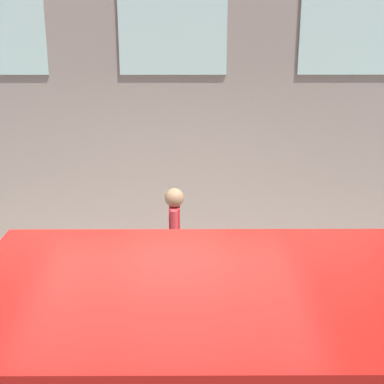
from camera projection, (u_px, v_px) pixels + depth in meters
name	position (u px, v px, depth m)	size (l,w,h in m)	color
ground_plane	(168.00, 358.00, 5.15)	(80.00, 80.00, 0.00)	#47474C
sidewalk	(172.00, 287.00, 6.38)	(2.62, 60.00, 0.16)	#B2ADA3
fire_hydrant	(210.00, 288.00, 5.41)	(0.27, 0.40, 0.73)	gray
person	(175.00, 234.00, 5.73)	(0.31, 0.21, 1.28)	#998466
parked_truck_red_near	(203.00, 376.00, 3.44)	(2.03, 4.96, 1.58)	black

